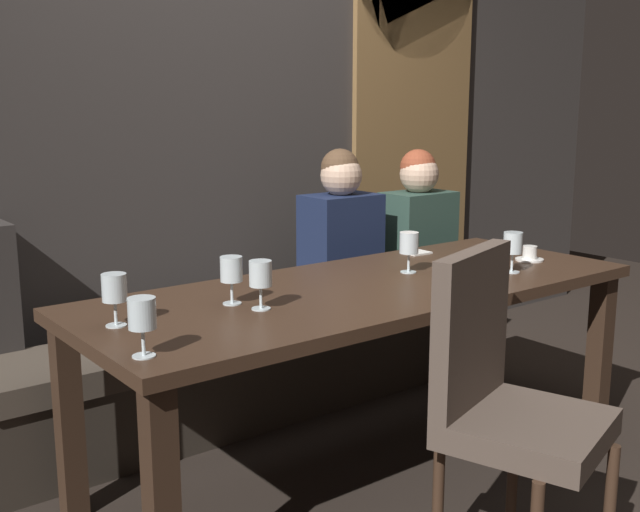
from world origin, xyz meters
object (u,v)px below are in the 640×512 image
dessert_plate (478,260)px  espresso_cup (530,255)px  banquette_bench (265,365)px  wine_glass_near_left (231,270)px  wine_glass_center_front (261,276)px  wine_glass_far_left (142,315)px  diner_bearded (418,224)px  diner_redhead (341,231)px  wine_glass_end_left (409,244)px  fork_on_table (460,268)px  wine_glass_far_right (513,245)px  dining_table (366,307)px  chair_near_side (503,391)px  wine_glass_near_right (114,289)px

dessert_plate → espresso_cup: bearing=-22.3°
banquette_bench → wine_glass_near_left: size_ratio=15.24×
banquette_bench → wine_glass_center_front: 1.10m
wine_glass_center_front → wine_glass_far_left: (-0.52, -0.21, 0.00)m
diner_bearded → wine_glass_far_left: 2.20m
wine_glass_center_front → wine_glass_far_left: bearing=-157.8°
diner_redhead → wine_glass_far_left: 1.78m
wine_glass_end_left → fork_on_table: wine_glass_end_left is taller
banquette_bench → dessert_plate: size_ratio=13.16×
diner_redhead → wine_glass_near_left: (-1.01, -0.66, 0.06)m
wine_glass_near_left → dessert_plate: 1.18m
diner_bearded → espresso_cup: 0.80m
fork_on_table → wine_glass_far_right: bearing=-58.0°
wine_glass_center_front → wine_glass_far_left: size_ratio=1.00×
banquette_bench → wine_glass_far_right: bearing=-56.4°
diner_bearded → dessert_plate: 0.77m
diner_bearded → wine_glass_near_left: size_ratio=4.42×
dessert_plate → dining_table: bearing=179.6°
banquette_bench → wine_glass_near_left: wine_glass_near_left is taller
dining_table → wine_glass_far_right: bearing=-18.6°
wine_glass_far_right → wine_glass_end_left: bearing=142.3°
wine_glass_center_front → wine_glass_far_right: size_ratio=1.00×
wine_glass_end_left → chair_near_side: bearing=-114.4°
banquette_bench → wine_glass_far_left: (-1.02, -0.96, 0.63)m
dining_table → wine_glass_center_front: wine_glass_center_front is taller
dining_table → espresso_cup: bearing=-6.5°
diner_redhead → wine_glass_center_front: (-0.97, -0.77, 0.05)m
wine_glass_far_right → dessert_plate: (0.03, 0.20, -0.10)m
wine_glass_far_left → dessert_plate: bearing=8.9°
diner_bearded → diner_redhead: bearing=176.5°
wine_glass_near_right → wine_glass_near_left: size_ratio=1.00×
espresso_cup → fork_on_table: (-0.37, 0.07, -0.02)m
wine_glass_far_left → dessert_plate: size_ratio=0.86×
chair_near_side → wine_glass_far_right: 0.91m
wine_glass_end_left → wine_glass_near_left: 0.82m
espresso_cup → dessert_plate: 0.24m
banquette_bench → chair_near_side: (-0.08, -1.42, 0.33)m
banquette_bench → wine_glass_center_front: (-0.51, -0.75, 0.62)m
wine_glass_end_left → wine_glass_far_right: bearing=-37.7°
banquette_bench → espresso_cup: (0.85, -0.80, 0.54)m
dining_table → chair_near_side: chair_near_side is taller
diner_bearded → wine_glass_center_front: bearing=-153.0°
wine_glass_far_right → diner_redhead: bearing=98.2°
wine_glass_center_front → wine_glass_near_right: same height
wine_glass_center_front → diner_bearded: bearing=27.0°
wine_glass_near_left → wine_glass_end_left: bearing=-0.9°
banquette_bench → wine_glass_near_left: 1.05m
banquette_bench → dessert_plate: (0.62, -0.70, 0.53)m
wine_glass_center_front → wine_glass_near_left: bearing=109.2°
wine_glass_near_right → diner_bearded: bearing=18.3°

